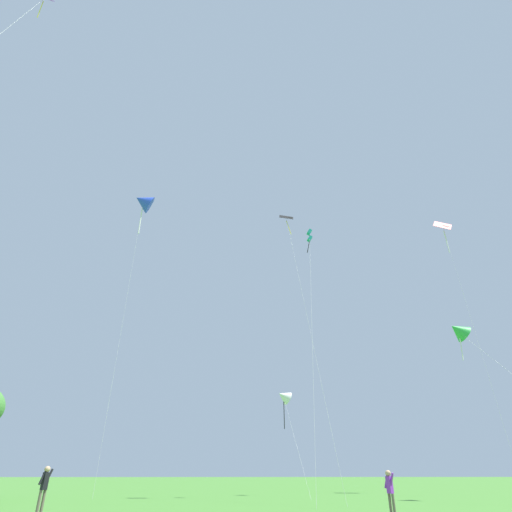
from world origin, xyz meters
The scene contains 9 objects.
kite_red_high centered at (21.48, 33.61, 24.90)m, with size 3.84×7.58×27.17m.
kite_green_small centered at (15.16, 23.83, 10.90)m, with size 3.42×10.88×11.78m.
kite_black_large centered at (3.23, 26.05, 20.58)m, with size 2.28×7.91×22.59m.
kite_white_distant centered at (2.90, 31.43, 7.34)m, with size 1.80×6.58×8.05m.
kite_purple_streamer centered at (-13.84, 10.12, 24.72)m, with size 1.50×8.75×28.71m.
kite_blue_delta centered at (-11.33, 31.66, 26.98)m, with size 2.75×6.08×28.21m.
kite_teal_box centered at (5.17, 26.92, 20.27)m, with size 2.52×9.35×21.20m.
person_foreground_watcher centered at (5.24, 13.55, 1.00)m, with size 0.36×0.49×1.66m.
person_with_spool centered at (-9.27, 15.42, 1.10)m, with size 0.41×0.53×1.83m.
Camera 1 is at (-0.97, -5.66, 1.55)m, focal length 29.62 mm.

